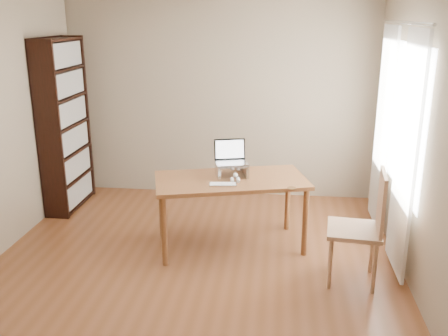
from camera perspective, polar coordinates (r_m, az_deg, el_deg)
room at (r=4.39m, az=-3.68°, el=3.26°), size 4.04×4.54×2.64m
bookshelf at (r=6.44m, az=-17.75°, el=4.68°), size 0.30×0.90×2.10m
curtains at (r=5.24m, az=18.80°, el=3.20°), size 0.03×1.90×2.25m
desk at (r=5.12m, az=0.79°, el=-2.14°), size 1.68×1.14×0.75m
laptop_stand at (r=5.14m, az=0.88°, el=-0.05°), size 0.32×0.25×0.13m
laptop at (r=5.16m, az=0.95°, el=1.28°), size 0.37×0.35×0.23m
keyboard at (r=4.88m, az=-0.13°, el=-1.89°), size 0.28×0.14×0.02m
coaster at (r=4.85m, az=7.74°, el=-2.29°), size 0.09×0.09×0.01m
cat at (r=5.17m, az=1.26°, el=-0.11°), size 0.25×0.49×0.16m
chair at (r=4.63m, az=15.73°, el=-6.06°), size 0.51×0.51×1.06m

